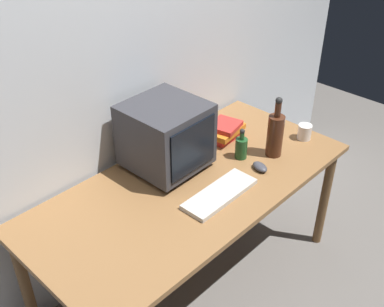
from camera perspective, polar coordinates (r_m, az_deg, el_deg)
The scene contains 10 objects.
ground_plane at distance 2.93m, azimuth -0.00°, elevation -15.23°, with size 6.00×6.00×0.00m, color slate.
back_wall at distance 2.48m, azimuth -8.09°, elevation 10.53°, with size 4.00×0.08×2.50m, color silver.
desk at distance 2.47m, azimuth -0.00°, elevation -4.99°, with size 1.77×0.83×0.74m.
crt_monitor at distance 2.44m, azimuth -3.18°, elevation 2.13°, with size 0.39×0.40×0.37m.
keyboard at distance 2.34m, azimuth 3.39°, elevation -4.90°, with size 0.42×0.15×0.02m, color beige.
computer_mouse at distance 2.53m, azimuth 8.23°, elevation -1.61°, with size 0.06×0.10×0.04m, color #3F3F47.
bottle_tall at distance 2.61m, azimuth 10.05°, elevation 2.36°, with size 0.09×0.09×0.36m.
bottle_short at distance 2.59m, azimuth 5.99°, elevation 0.77°, with size 0.07×0.07×0.18m.
book_stack at distance 2.77m, azimuth 3.84°, elevation 2.81°, with size 0.25×0.20×0.10m.
mug at distance 2.84m, azimuth 13.51°, elevation 2.59°, with size 0.12×0.08×0.09m.
Camera 1 is at (-1.40, -1.34, 2.20)m, focal length 44.03 mm.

